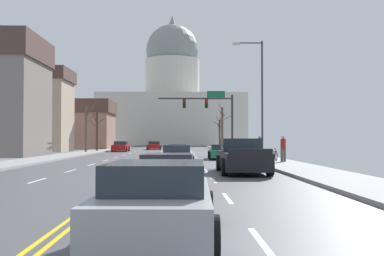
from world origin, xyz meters
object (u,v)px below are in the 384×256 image
(sedan_near_04, at_px, (167,173))
(sedan_oncoming_00, at_px, (121,147))
(street_lamp_right, at_px, (259,90))
(pickup_truck_near_03, at_px, (242,157))
(sedan_oncoming_01, at_px, (154,146))
(signal_gantry, at_px, (211,109))
(sedan_near_01, at_px, (221,152))
(sedan_near_00, at_px, (178,150))
(sedan_near_05, at_px, (158,203))
(pedestrian_01, at_px, (283,147))
(sedan_near_02, at_px, (176,156))
(bicycle_parked, at_px, (274,155))
(pedestrian_00, at_px, (260,144))

(sedan_near_04, relative_size, sedan_oncoming_00, 0.99)
(street_lamp_right, relative_size, pickup_truck_near_03, 1.61)
(pickup_truck_near_03, bearing_deg, street_lamp_right, 75.72)
(sedan_oncoming_00, distance_m, sedan_oncoming_01, 10.19)
(signal_gantry, xyz_separation_m, sedan_oncoming_00, (-10.79, 9.49, -4.16))
(sedan_near_01, bearing_deg, sedan_near_00, 118.25)
(pickup_truck_near_03, bearing_deg, sedan_near_01, 89.15)
(sedan_near_05, relative_size, sedan_oncoming_01, 1.03)
(sedan_oncoming_01, distance_m, pedestrian_01, 37.83)
(pickup_truck_near_03, height_order, sedan_oncoming_01, pickup_truck_near_03)
(sedan_near_00, distance_m, sedan_oncoming_01, 23.52)
(street_lamp_right, relative_size, sedan_near_00, 2.04)
(sedan_near_01, relative_size, sedan_near_04, 0.98)
(sedan_near_00, distance_m, sedan_near_04, 27.27)
(sedan_near_01, distance_m, sedan_oncoming_01, 30.64)
(signal_gantry, height_order, sedan_near_04, signal_gantry)
(sedan_oncoming_00, height_order, pedestrian_01, pedestrian_01)
(sedan_near_00, bearing_deg, street_lamp_right, -57.62)
(sedan_oncoming_01, bearing_deg, sedan_near_00, -81.00)
(sedan_near_01, xyz_separation_m, pickup_truck_near_03, (-0.20, -13.84, 0.19))
(sedan_near_02, xyz_separation_m, pickup_truck_near_03, (3.30, -6.58, 0.17))
(pedestrian_01, height_order, bicycle_parked, pedestrian_01)
(sedan_near_04, bearing_deg, street_lamp_right, 70.68)
(sedan_near_04, distance_m, sedan_oncoming_01, 50.62)
(sedan_near_04, bearing_deg, pedestrian_01, 63.18)
(signal_gantry, distance_m, sedan_near_02, 18.82)
(sedan_near_02, height_order, sedan_near_04, sedan_near_02)
(street_lamp_right, height_order, pickup_truck_near_03, street_lamp_right)
(pickup_truck_near_03, bearing_deg, sedan_oncoming_00, 107.30)
(sedan_near_05, xyz_separation_m, pedestrian_01, (7.11, 21.20, 0.49))
(sedan_near_04, relative_size, pedestrian_01, 2.60)
(sedan_near_01, xyz_separation_m, pedestrian_00, (3.70, 2.93, 0.58))
(signal_gantry, bearing_deg, pedestrian_01, -78.30)
(pickup_truck_near_03, distance_m, pedestrian_01, 8.26)
(street_lamp_right, distance_m, sedan_oncoming_01, 34.54)
(street_lamp_right, height_order, bicycle_parked, street_lamp_right)
(pickup_truck_near_03, height_order, bicycle_parked, pickup_truck_near_03)
(sedan_near_01, distance_m, sedan_near_04, 21.03)
(signal_gantry, bearing_deg, pedestrian_00, -64.51)
(sedan_oncoming_00, bearing_deg, signal_gantry, -41.33)
(street_lamp_right, bearing_deg, bicycle_parked, -63.87)
(street_lamp_right, relative_size, sedan_near_04, 1.96)
(sedan_near_02, bearing_deg, signal_gantry, 79.07)
(street_lamp_right, relative_size, sedan_near_05, 1.98)
(sedan_near_00, height_order, pickup_truck_near_03, pickup_truck_near_03)
(sedan_oncoming_00, bearing_deg, sedan_near_05, -81.40)
(sedan_near_01, bearing_deg, sedan_near_05, -97.35)
(street_lamp_right, relative_size, pedestrian_00, 4.90)
(bicycle_parked, bearing_deg, sedan_near_01, 125.74)
(sedan_near_02, distance_m, sedan_near_04, 13.46)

